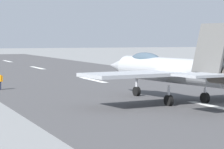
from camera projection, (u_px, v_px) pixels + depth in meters
ground_plane at (215, 107)px, 37.22m from camera, size 400.00×400.00×0.00m
runway_strip at (215, 107)px, 37.20m from camera, size 240.00×26.00×0.02m
fighter_jet at (173, 69)px, 39.74m from camera, size 16.54×15.08×5.57m
marker_cone_far at (177, 73)px, 68.86m from camera, size 0.44×0.44×0.55m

